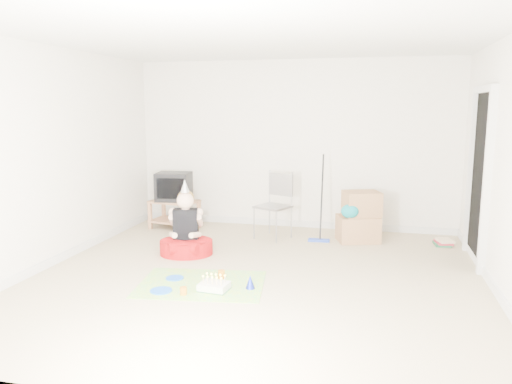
% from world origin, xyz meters
% --- Properties ---
extents(ground, '(5.00, 5.00, 0.00)m').
position_xyz_m(ground, '(0.00, 0.00, 0.00)').
color(ground, tan).
rests_on(ground, ground).
extents(doorway_recess, '(0.02, 0.90, 2.05)m').
position_xyz_m(doorway_recess, '(2.48, 1.20, 1.02)').
color(doorway_recess, black).
rests_on(doorway_recess, ground).
extents(tv_stand, '(0.77, 0.55, 0.44)m').
position_xyz_m(tv_stand, '(-1.78, 1.93, 0.26)').
color(tv_stand, '#AC734D').
rests_on(tv_stand, ground).
extents(crt_tv, '(0.56, 0.48, 0.44)m').
position_xyz_m(crt_tv, '(-1.78, 1.93, 0.66)').
color(crt_tv, black).
rests_on(crt_tv, tv_stand).
extents(folding_chair, '(0.57, 0.56, 0.96)m').
position_xyz_m(folding_chair, '(-0.16, 1.70, 0.47)').
color(folding_chair, '#96969B').
rests_on(folding_chair, ground).
extents(cardboard_boxes, '(0.66, 0.60, 0.71)m').
position_xyz_m(cardboard_boxes, '(1.05, 1.83, 0.34)').
color(cardboard_boxes, '#A97B52').
rests_on(cardboard_boxes, ground).
extents(floor_mop, '(0.30, 0.40, 1.21)m').
position_xyz_m(floor_mop, '(0.51, 1.68, 0.26)').
color(floor_mop, blue).
rests_on(floor_mop, ground).
extents(book_pile, '(0.25, 0.29, 0.09)m').
position_xyz_m(book_pile, '(2.20, 1.88, 0.04)').
color(book_pile, '#246D44').
rests_on(book_pile, ground).
extents(seated_woman, '(0.82, 0.82, 0.98)m').
position_xyz_m(seated_woman, '(-1.09, 0.66, 0.21)').
color(seated_woman, '#B51012').
rests_on(seated_woman, ground).
extents(party_mat, '(1.45, 1.14, 0.01)m').
position_xyz_m(party_mat, '(-0.52, -0.35, 0.00)').
color(party_mat, '#F43399').
rests_on(party_mat, ground).
extents(birthday_cake, '(0.31, 0.26, 0.14)m').
position_xyz_m(birthday_cake, '(-0.33, -0.50, 0.04)').
color(birthday_cake, white).
rests_on(birthday_cake, party_mat).
extents(blue_plate_near, '(0.20, 0.20, 0.01)m').
position_xyz_m(blue_plate_near, '(-0.87, -0.26, 0.01)').
color(blue_plate_near, blue).
rests_on(blue_plate_near, party_mat).
extents(blue_plate_far, '(0.25, 0.25, 0.01)m').
position_xyz_m(blue_plate_far, '(-0.85, -0.66, 0.01)').
color(blue_plate_far, blue).
rests_on(blue_plate_far, party_mat).
extents(orange_cup_near, '(0.09, 0.09, 0.09)m').
position_xyz_m(orange_cup_near, '(-0.37, -0.13, 0.05)').
color(orange_cup_near, orange).
rests_on(orange_cup_near, party_mat).
extents(orange_cup_far, '(0.09, 0.09, 0.08)m').
position_xyz_m(orange_cup_far, '(-0.59, -0.70, 0.05)').
color(orange_cup_far, orange).
rests_on(orange_cup_far, party_mat).
extents(blue_party_hat, '(0.11, 0.11, 0.14)m').
position_xyz_m(blue_party_hat, '(0.02, -0.37, 0.08)').
color(blue_party_hat, '#1929B1').
rests_on(blue_party_hat, party_mat).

